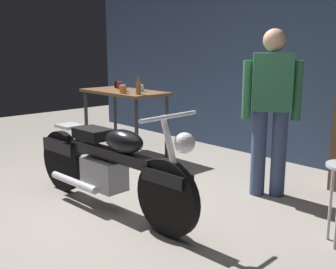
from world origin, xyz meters
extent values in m
plane|color=gray|center=(0.00, 0.00, 0.00)|extent=(12.00, 12.00, 0.00)
cube|color=#384C70|center=(0.00, 2.80, 1.55)|extent=(8.00, 0.12, 3.10)
cube|color=brown|center=(-1.75, 1.44, 0.88)|extent=(1.30, 0.64, 0.04)
cylinder|color=#2D2D33|center=(-2.34, 1.18, 0.43)|extent=(0.05, 0.05, 0.86)
cylinder|color=#2D2D33|center=(-1.16, 1.18, 0.43)|extent=(0.05, 0.05, 0.86)
cylinder|color=#2D2D33|center=(-2.34, 1.70, 0.43)|extent=(0.05, 0.05, 0.86)
cylinder|color=#2D2D33|center=(-1.16, 1.70, 0.43)|extent=(0.05, 0.05, 0.86)
cylinder|color=black|center=(0.57, 0.10, 0.32)|extent=(0.64, 0.10, 0.64)
cylinder|color=black|center=(-0.97, 0.03, 0.32)|extent=(0.64, 0.10, 0.64)
cube|color=black|center=(0.57, 0.10, 0.50)|extent=(0.45, 0.16, 0.10)
cube|color=black|center=(-0.92, 0.03, 0.50)|extent=(0.53, 0.20, 0.12)
cube|color=gray|center=(-0.25, 0.06, 0.34)|extent=(0.45, 0.26, 0.28)
cube|color=black|center=(-0.15, 0.07, 0.55)|extent=(1.10, 0.15, 0.10)
ellipsoid|color=black|center=(0.05, 0.08, 0.70)|extent=(0.45, 0.24, 0.20)
cube|color=black|center=(-0.40, 0.05, 0.70)|extent=(0.37, 0.26, 0.10)
cube|color=silver|center=(-0.80, 0.04, 0.72)|extent=(0.25, 0.21, 0.03)
cylinder|color=silver|center=(0.63, 0.10, 0.65)|extent=(0.27, 0.06, 0.68)
cylinder|color=silver|center=(0.59, 0.10, 0.98)|extent=(0.06, 0.60, 0.03)
sphere|color=silver|center=(0.75, 0.11, 0.80)|extent=(0.16, 0.16, 0.16)
cylinder|color=silver|center=(-0.54, -0.09, 0.22)|extent=(0.70, 0.10, 0.07)
cylinder|color=#3D4D73|center=(0.67, 1.55, 0.44)|extent=(0.15, 0.15, 0.88)
cylinder|color=#3D4D73|center=(0.51, 1.43, 0.44)|extent=(0.15, 0.15, 0.88)
cube|color=#33724C|center=(0.59, 1.49, 1.16)|extent=(0.44, 0.40, 0.56)
cylinder|color=#33724C|center=(0.78, 1.63, 1.08)|extent=(0.09, 0.09, 0.58)
cylinder|color=#33724C|center=(0.39, 1.35, 1.08)|extent=(0.09, 0.09, 0.58)
sphere|color=tan|center=(0.59, 1.49, 1.56)|extent=(0.22, 0.22, 0.22)
cylinder|color=#B2B2B7|center=(1.50, 0.98, 0.31)|extent=(0.02, 0.02, 0.62)
cylinder|color=red|center=(-1.94, 1.51, 0.95)|extent=(0.08, 0.08, 0.11)
torus|color=red|center=(-1.89, 1.51, 0.96)|extent=(0.06, 0.01, 0.06)
cylinder|color=#2D51AD|center=(-1.69, 1.38, 0.95)|extent=(0.09, 0.09, 0.10)
torus|color=#2D51AD|center=(-1.64, 1.38, 0.95)|extent=(0.05, 0.01, 0.05)
cylinder|color=white|center=(-1.49, 1.53, 0.95)|extent=(0.07, 0.07, 0.09)
torus|color=white|center=(-1.45, 1.53, 0.95)|extent=(0.05, 0.01, 0.05)
cylinder|color=black|center=(-2.12, 1.59, 0.95)|extent=(0.08, 0.08, 0.10)
torus|color=black|center=(-2.07, 1.59, 0.96)|extent=(0.06, 0.01, 0.06)
cylinder|color=orange|center=(-1.49, 1.23, 0.95)|extent=(0.08, 0.08, 0.10)
torus|color=orange|center=(-1.45, 1.23, 0.96)|extent=(0.06, 0.01, 0.06)
cylinder|color=olive|center=(-1.25, 1.29, 0.99)|extent=(0.06, 0.06, 0.18)
cylinder|color=olive|center=(-1.25, 1.29, 1.10)|extent=(0.03, 0.03, 0.05)
cylinder|color=black|center=(-1.25, 1.29, 1.14)|extent=(0.03, 0.03, 0.01)
camera|label=1|loc=(2.85, -2.01, 1.50)|focal=44.08mm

